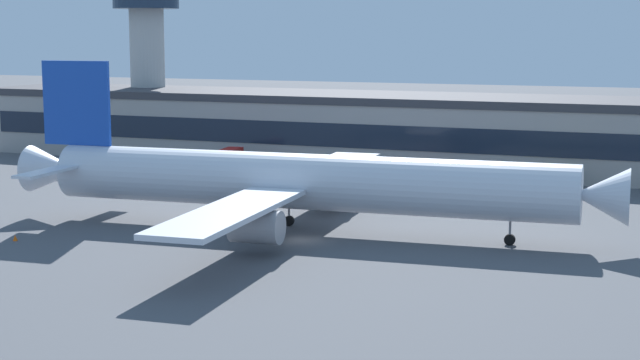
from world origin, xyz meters
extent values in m
plane|color=#4C4F54|center=(0.00, 0.00, 0.00)|extent=(600.00, 600.00, 0.00)
cube|color=#9E9993|center=(0.00, 57.28, 5.01)|extent=(158.33, 19.57, 10.01)
cube|color=#38383D|center=(0.00, 57.28, 10.61)|extent=(161.50, 19.96, 1.20)
cube|color=#192333|center=(0.00, 47.44, 5.51)|extent=(155.17, 0.16, 3.60)
cylinder|color=silver|center=(-1.17, 3.95, 5.39)|extent=(56.36, 10.36, 5.89)
cone|color=silver|center=(28.54, 6.34, 5.39)|extent=(5.73, 6.00, 5.59)
cone|color=silver|center=(-31.16, 1.54, 5.39)|extent=(6.88, 5.80, 5.30)
cube|color=#1947B2|center=(-28.11, 1.79, 13.05)|extent=(8.25, 1.16, 9.42)
cube|color=silver|center=(-28.13, 8.28, 6.28)|extent=(3.24, 10.75, 0.30)
cube|color=silver|center=(-27.10, -4.63, 6.28)|extent=(3.24, 10.75, 0.30)
cube|color=silver|center=(-4.41, 19.30, 4.81)|extent=(8.00, 25.63, 0.50)
cube|color=silver|center=(-1.91, -11.72, 4.81)|extent=(8.00, 25.63, 0.50)
cylinder|color=#99999E|center=(-3.11, 15.61, 2.79)|extent=(5.10, 3.62, 3.24)
cylinder|color=#99999E|center=(-1.22, -7.86, 2.79)|extent=(5.10, 3.62, 3.24)
cylinder|color=black|center=(20.07, 5.66, 0.55)|extent=(1.14, 0.59, 1.10)
cylinder|color=slate|center=(20.07, 5.66, 2.05)|extent=(0.24, 0.24, 2.45)
cylinder|color=black|center=(-4.17, 6.37, 0.55)|extent=(1.14, 0.59, 1.10)
cylinder|color=slate|center=(-4.17, 6.37, 2.05)|extent=(0.24, 0.24, 2.45)
cylinder|color=black|center=(-3.75, 1.09, 0.55)|extent=(1.14, 0.59, 1.10)
cylinder|color=slate|center=(-3.75, 1.09, 2.05)|extent=(0.24, 0.24, 2.45)
cylinder|color=#B7B7B2|center=(-56.00, 61.19, 12.51)|extent=(6.11, 6.11, 25.02)
cube|color=yellow|center=(19.67, 40.59, 1.45)|extent=(5.61, 3.57, 2.20)
cube|color=black|center=(18.30, 40.99, 1.89)|extent=(2.32, 2.45, 0.55)
cylinder|color=black|center=(17.65, 40.15, 0.35)|extent=(0.76, 0.48, 0.70)
cylinder|color=black|center=(18.20, 42.05, 0.35)|extent=(0.76, 0.48, 0.70)
cylinder|color=black|center=(21.14, 39.12, 0.35)|extent=(0.76, 0.48, 0.70)
cylinder|color=black|center=(21.70, 41.02, 0.35)|extent=(0.76, 0.48, 0.70)
cube|color=red|center=(0.56, 43.31, 1.10)|extent=(4.22, 4.63, 1.50)
cube|color=black|center=(-0.19, 44.25, 1.40)|extent=(2.33, 2.29, 0.38)
cylinder|color=black|center=(-1.06, 43.98, 0.35)|extent=(0.67, 0.74, 0.70)
cylinder|color=black|center=(0.28, 45.04, 0.35)|extent=(0.67, 0.74, 0.70)
cylinder|color=black|center=(0.85, 41.57, 0.35)|extent=(0.67, 0.74, 0.70)
cylinder|color=black|center=(2.19, 42.63, 0.35)|extent=(0.67, 0.74, 0.70)
cube|color=yellow|center=(-50.39, 34.38, 1.15)|extent=(6.18, 5.66, 1.60)
cube|color=black|center=(-51.73, 33.25, 1.47)|extent=(2.90, 2.85, 0.40)
cylinder|color=black|center=(-51.52, 32.25, 0.35)|extent=(0.73, 0.68, 0.70)
cylinder|color=black|center=(-52.68, 33.62, 0.35)|extent=(0.73, 0.68, 0.70)
cylinder|color=black|center=(-48.10, 35.14, 0.35)|extent=(0.73, 0.68, 0.70)
cylinder|color=black|center=(-49.26, 36.52, 0.35)|extent=(0.73, 0.68, 0.70)
cube|color=red|center=(-29.05, 40.52, 1.95)|extent=(3.26, 6.29, 3.20)
cube|color=black|center=(-28.81, 38.89, 2.59)|extent=(2.49, 2.40, 0.80)
cylinder|color=black|center=(-27.67, 38.60, 0.35)|extent=(0.40, 0.74, 0.70)
cylinder|color=black|center=(-29.81, 38.28, 0.35)|extent=(0.40, 0.74, 0.70)
cylinder|color=black|center=(-28.30, 42.76, 0.35)|extent=(0.40, 0.74, 0.70)
cylinder|color=black|center=(-30.43, 42.44, 0.35)|extent=(0.40, 0.74, 0.70)
cone|color=#F2590C|center=(-26.71, -11.18, 0.31)|extent=(0.50, 0.50, 0.62)
camera|label=1|loc=(38.25, -88.98, 20.88)|focal=54.74mm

